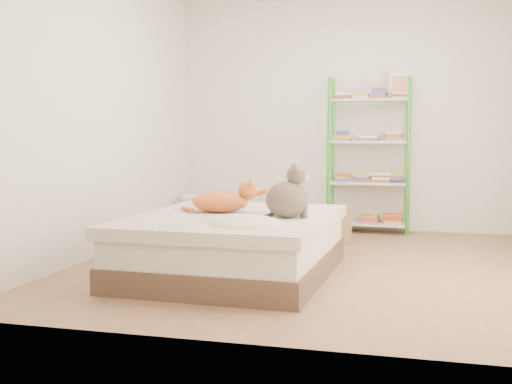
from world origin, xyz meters
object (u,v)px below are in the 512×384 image
(orange_cat, at_px, (220,199))
(shelf_unit, at_px, (369,156))
(white_bin, at_px, (197,212))
(bed, at_px, (234,245))
(cardboard_box, at_px, (321,226))
(grey_cat, at_px, (287,192))

(orange_cat, bearing_deg, shelf_unit, 51.87)
(white_bin, bearing_deg, shelf_unit, 6.24)
(bed, height_order, shelf_unit, shelf_unit)
(orange_cat, relative_size, white_bin, 1.27)
(cardboard_box, relative_size, white_bin, 1.42)
(orange_cat, bearing_deg, cardboard_box, 53.29)
(orange_cat, xyz_separation_m, cardboard_box, (0.57, 1.46, -0.39))
(bed, height_order, grey_cat, grey_cat)
(orange_cat, bearing_deg, bed, -51.69)
(bed, distance_m, orange_cat, 0.38)
(shelf_unit, xyz_separation_m, cardboard_box, (-0.40, -0.85, -0.66))
(shelf_unit, height_order, white_bin, shelf_unit)
(cardboard_box, bearing_deg, bed, -92.41)
(bed, xyz_separation_m, cardboard_box, (0.43, 1.57, -0.06))
(grey_cat, xyz_separation_m, white_bin, (-1.54, 2.29, -0.47))
(grey_cat, distance_m, shelf_unit, 2.54)
(cardboard_box, distance_m, white_bin, 1.66)
(shelf_unit, bearing_deg, cardboard_box, -115.15)
(cardboard_box, xyz_separation_m, white_bin, (-1.53, 0.64, 0.02))
(bed, bearing_deg, shelf_unit, 72.87)
(shelf_unit, relative_size, white_bin, 4.23)
(orange_cat, bearing_deg, grey_cat, -32.92)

